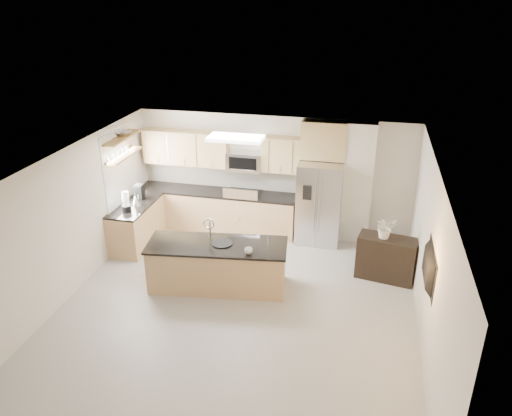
% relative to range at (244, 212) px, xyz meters
% --- Properties ---
extents(floor, '(6.50, 6.50, 0.00)m').
position_rel_range_xyz_m(floor, '(0.60, -2.92, -0.47)').
color(floor, '#A8A6A0').
rests_on(floor, ground).
extents(ceiling, '(6.00, 6.50, 0.02)m').
position_rel_range_xyz_m(ceiling, '(0.60, -2.92, 2.13)').
color(ceiling, silver).
rests_on(ceiling, wall_back).
extents(wall_back, '(6.00, 0.02, 2.60)m').
position_rel_range_xyz_m(wall_back, '(0.60, 0.33, 0.83)').
color(wall_back, silver).
rests_on(wall_back, floor).
extents(wall_front, '(6.00, 0.02, 2.60)m').
position_rel_range_xyz_m(wall_front, '(0.60, -6.17, 0.83)').
color(wall_front, silver).
rests_on(wall_front, floor).
extents(wall_left, '(0.02, 6.50, 2.60)m').
position_rel_range_xyz_m(wall_left, '(-2.40, -2.92, 0.83)').
color(wall_left, silver).
rests_on(wall_left, floor).
extents(wall_right, '(0.02, 6.50, 2.60)m').
position_rel_range_xyz_m(wall_right, '(3.60, -2.92, 0.83)').
color(wall_right, silver).
rests_on(wall_right, floor).
extents(back_counter, '(3.55, 0.66, 1.44)m').
position_rel_range_xyz_m(back_counter, '(-0.63, 0.01, -0.00)').
color(back_counter, tan).
rests_on(back_counter, floor).
extents(left_counter, '(0.66, 1.50, 0.92)m').
position_rel_range_xyz_m(left_counter, '(-2.07, -1.07, -0.01)').
color(left_counter, tan).
rests_on(left_counter, floor).
extents(range, '(0.76, 0.64, 1.14)m').
position_rel_range_xyz_m(range, '(0.00, 0.00, 0.00)').
color(range, black).
rests_on(range, floor).
extents(upper_cabinets, '(3.50, 0.33, 0.75)m').
position_rel_range_xyz_m(upper_cabinets, '(-0.70, 0.16, 1.35)').
color(upper_cabinets, tan).
rests_on(upper_cabinets, wall_back).
extents(microwave, '(0.76, 0.40, 0.40)m').
position_rel_range_xyz_m(microwave, '(0.00, 0.12, 1.16)').
color(microwave, '#BBBBBE').
rests_on(microwave, upper_cabinets).
extents(refrigerator, '(0.92, 0.78, 1.78)m').
position_rel_range_xyz_m(refrigerator, '(1.66, -0.05, 0.42)').
color(refrigerator, '#BBBBBE').
rests_on(refrigerator, floor).
extents(partition_column, '(0.60, 0.30, 2.60)m').
position_rel_range_xyz_m(partition_column, '(2.42, 0.18, 0.83)').
color(partition_column, silver).
rests_on(partition_column, floor).
extents(window, '(0.04, 1.15, 1.65)m').
position_rel_range_xyz_m(window, '(-2.38, -1.07, 1.18)').
color(window, white).
rests_on(window, wall_left).
extents(shelf_lower, '(0.30, 1.20, 0.04)m').
position_rel_range_xyz_m(shelf_lower, '(-2.25, -0.97, 1.48)').
color(shelf_lower, olive).
rests_on(shelf_lower, wall_left).
extents(shelf_upper, '(0.30, 1.20, 0.04)m').
position_rel_range_xyz_m(shelf_upper, '(-2.25, -0.97, 1.85)').
color(shelf_upper, olive).
rests_on(shelf_upper, wall_left).
extents(ceiling_fixture, '(1.00, 0.50, 0.06)m').
position_rel_range_xyz_m(ceiling_fixture, '(0.20, -1.32, 2.09)').
color(ceiling_fixture, white).
rests_on(ceiling_fixture, ceiling).
extents(island, '(2.60, 1.22, 1.29)m').
position_rel_range_xyz_m(island, '(0.08, -2.27, -0.04)').
color(island, tan).
rests_on(island, floor).
extents(credenza, '(1.12, 0.63, 0.85)m').
position_rel_range_xyz_m(credenza, '(3.07, -1.30, -0.05)').
color(credenza, black).
rests_on(credenza, floor).
extents(cup, '(0.17, 0.17, 0.11)m').
position_rel_range_xyz_m(cup, '(0.71, -2.47, 0.45)').
color(cup, silver).
rests_on(cup, island).
extents(platter, '(0.43, 0.43, 0.02)m').
position_rel_range_xyz_m(platter, '(0.17, -2.23, 0.40)').
color(platter, black).
rests_on(platter, island).
extents(blender, '(0.18, 0.18, 0.42)m').
position_rel_range_xyz_m(blender, '(-2.08, -1.41, 0.63)').
color(blender, black).
rests_on(blender, left_counter).
extents(kettle, '(0.20, 0.20, 0.25)m').
position_rel_range_xyz_m(kettle, '(-2.02, -1.10, 0.56)').
color(kettle, '#BBBBBE').
rests_on(kettle, left_counter).
extents(coffee_maker, '(0.18, 0.21, 0.32)m').
position_rel_range_xyz_m(coffee_maker, '(-2.09, -0.76, 0.60)').
color(coffee_maker, black).
rests_on(coffee_maker, left_counter).
extents(bowl, '(0.41, 0.41, 0.10)m').
position_rel_range_xyz_m(bowl, '(-2.25, -0.87, 1.91)').
color(bowl, '#BBBBBE').
rests_on(bowl, shelf_upper).
extents(flower_vase, '(0.71, 0.67, 0.62)m').
position_rel_range_xyz_m(flower_vase, '(3.00, -1.30, 0.68)').
color(flower_vase, white).
rests_on(flower_vase, credenza).
extents(television, '(0.14, 1.08, 0.62)m').
position_rel_range_xyz_m(television, '(3.51, -3.12, 0.88)').
color(television, black).
rests_on(television, wall_right).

